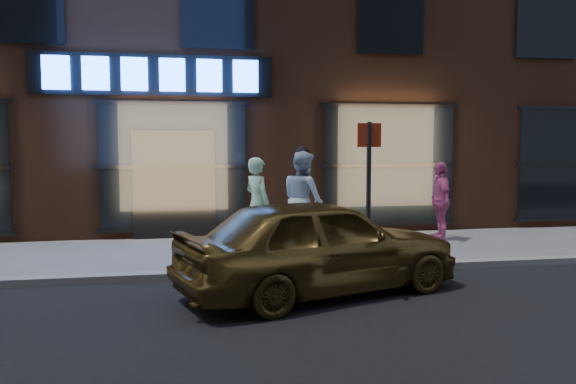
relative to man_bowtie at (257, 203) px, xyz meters
name	(u,v)px	position (x,y,z in m)	size (l,w,h in m)	color
ground	(169,280)	(-1.67, -2.37, -0.92)	(90.00, 90.00, 0.00)	slate
curb	(169,276)	(-1.67, -2.37, -0.86)	(60.00, 0.25, 0.12)	gray
storefront_building	(175,38)	(-1.67, 5.62, 4.23)	(30.20, 8.28, 10.30)	#54301E
man_bowtie	(257,203)	(0.00, 0.00, 0.00)	(0.67, 0.44, 1.84)	#A2D5A9
man_cap	(303,199)	(0.94, 0.02, 0.06)	(0.95, 0.74, 1.96)	silver
passerby	(440,201)	(4.08, 0.36, -0.06)	(1.00, 0.42, 1.71)	#D35792
gold_sedan	(320,245)	(0.44, -3.56, -0.23)	(1.63, 4.06, 1.38)	brown
sign_post	(369,181)	(1.58, -2.24, 0.57)	(0.39, 0.08, 2.46)	#262628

